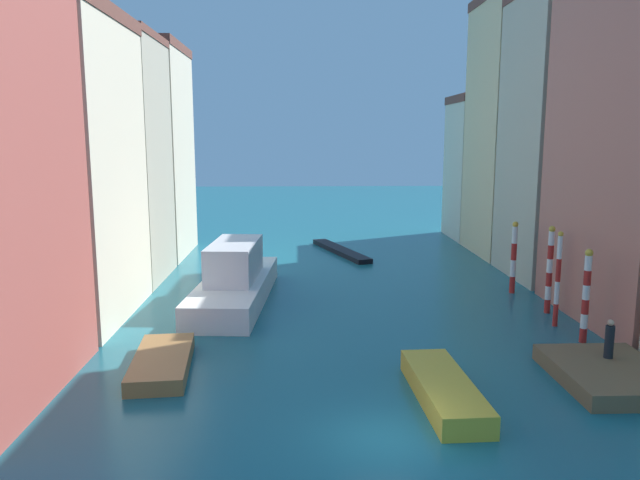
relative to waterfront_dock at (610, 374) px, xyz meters
The scene contains 17 objects.
ground_plane 22.37m from the waterfront_dock, 114.91° to the left, with size 154.00×154.00×0.00m, color #196070.
building_left_1 27.26m from the waterfront_dock, 158.11° to the left, with size 6.33×9.98×15.93m.
building_left_2 31.55m from the waterfront_dock, 142.53° to the left, with size 6.33×7.73×16.08m.
building_left_3 37.46m from the waterfront_dock, 131.58° to the left, with size 6.33×9.21×16.70m.
building_right_2 21.13m from the waterfront_dock, 73.38° to the left, with size 6.33×8.19×19.00m.
building_right_3 29.15m from the waterfront_dock, 78.54° to the left, with size 6.33×8.88×20.57m.
building_right_4 35.84m from the waterfront_dock, 81.12° to the left, with size 6.33×7.14×13.30m.
waterfront_dock is the anchor object (origin of this frame).
person_on_dock 1.47m from the waterfront_dock, 69.01° to the left, with size 0.36×0.36×1.60m.
mooring_pole_0 5.21m from the waterfront_dock, 76.53° to the left, with size 0.36×0.36×4.44m.
mooring_pole_1 7.56m from the waterfront_dock, 83.20° to the left, with size 0.27×0.27×4.87m.
mooring_pole_2 9.87m from the waterfront_dock, 81.58° to the left, with size 0.35×0.35×4.80m.
mooring_pole_3 14.05m from the waterfront_dock, 85.90° to the left, with size 0.36×0.36×4.44m.
vaporetto_white 20.29m from the waterfront_dock, 141.49° to the left, with size 4.46×13.07×3.49m.
gondola_black 28.73m from the waterfront_dock, 107.56° to the left, with size 4.33×9.87×0.38m.
motorboat_0 17.91m from the waterfront_dock, behind, with size 2.72×5.74×0.64m.
motorboat_1 7.04m from the waterfront_dock, 168.56° to the right, with size 2.11×6.33×0.82m.
Camera 1 is at (-2.74, -17.88, 9.47)m, focal length 34.14 mm.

